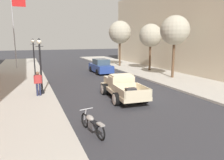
% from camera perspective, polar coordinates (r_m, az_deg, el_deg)
% --- Properties ---
extents(ground_plane, '(140.00, 140.00, 0.00)m').
position_cam_1_polar(ground_plane, '(14.82, 3.12, -4.30)').
color(ground_plane, '#333338').
extents(sidewalk_left, '(5.50, 64.00, 0.15)m').
position_cam_1_polar(sidewalk_left, '(13.54, -26.11, -6.60)').
color(sidewalk_left, '#B7B2A8').
rests_on(sidewalk_left, ground).
extents(sidewalk_right, '(5.50, 64.00, 0.15)m').
position_cam_1_polar(sidewalk_right, '(18.97, 23.39, -1.57)').
color(sidewalk_right, '#B7B2A8').
rests_on(sidewalk_right, ground).
extents(building_right_storefront, '(12.00, 28.00, 10.61)m').
position_cam_1_polar(building_right_storefront, '(31.79, 22.65, 12.70)').
color(building_right_storefront, beige).
rests_on(building_right_storefront, ground).
extents(hotrod_truck_cream, '(2.41, 5.02, 1.58)m').
position_cam_1_polar(hotrod_truck_cream, '(14.23, 2.63, -1.81)').
color(hotrod_truck_cream, beige).
rests_on(hotrod_truck_cream, ground).
extents(motorcycle_parked, '(0.66, 2.10, 0.93)m').
position_cam_1_polar(motorcycle_parked, '(9.01, -5.39, -11.67)').
color(motorcycle_parked, black).
rests_on(motorcycle_parked, ground).
extents(car_background_blue, '(1.88, 4.31, 1.65)m').
position_cam_1_polar(car_background_blue, '(24.73, -3.06, 3.69)').
color(car_background_blue, '#284293').
rests_on(car_background_blue, ground).
extents(pedestrian_sidewalk_left, '(0.53, 0.22, 1.65)m').
position_cam_1_polar(pedestrian_sidewalk_left, '(14.92, -19.44, -0.54)').
color(pedestrian_sidewalk_left, '#232847').
rests_on(pedestrian_sidewalk_left, sidewalk_left).
extents(street_lamp_near, '(0.50, 0.32, 3.85)m').
position_cam_1_polar(street_lamp_near, '(15.22, -18.88, 4.67)').
color(street_lamp_near, black).
rests_on(street_lamp_near, sidewalk_left).
extents(street_lamp_far, '(0.50, 0.32, 3.85)m').
position_cam_1_polar(street_lamp_far, '(22.37, -20.45, 6.41)').
color(street_lamp_far, black).
rests_on(street_lamp_far, sidewalk_left).
extents(flagpole, '(1.74, 0.16, 9.16)m').
position_cam_1_polar(flagpole, '(30.45, -24.82, 13.53)').
color(flagpole, '#B2B2B7').
rests_on(flagpole, sidewalk_left).
extents(street_tree_nearest, '(2.80, 2.80, 6.02)m').
position_cam_1_polar(street_tree_nearest, '(21.62, 16.70, 12.76)').
color(street_tree_nearest, brown).
rests_on(street_tree_nearest, sidewalk_right).
extents(street_tree_second, '(2.74, 2.74, 5.60)m').
position_cam_1_polar(street_tree_second, '(26.18, 10.45, 11.79)').
color(street_tree_second, brown).
rests_on(street_tree_second, sidewalk_right).
extents(street_tree_third, '(3.17, 3.17, 6.33)m').
position_cam_1_polar(street_tree_third, '(30.34, 2.17, 12.81)').
color(street_tree_third, brown).
rests_on(street_tree_third, sidewalk_right).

